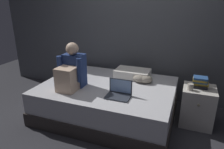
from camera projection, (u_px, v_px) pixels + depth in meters
The scene contains 10 objects.
ground_plane at pixel (113, 126), 2.98m from camera, with size 8.00×8.00×0.00m, color #2D2D33.
wall_back at pixel (138, 23), 3.57m from camera, with size 5.60×0.10×2.70m, color #4C4F54.
bed at pixel (108, 100), 3.22m from camera, with size 2.00×1.50×0.51m.
nightstand at pixel (197, 106), 2.97m from camera, with size 0.44×0.46×0.56m.
person_sitting at pixel (71, 71), 2.96m from camera, with size 0.39×0.44×0.66m.
laptop at pixel (119, 92), 2.74m from camera, with size 0.32×0.23×0.22m.
pillow at pixel (133, 73), 3.42m from camera, with size 0.56×0.36×0.13m, color silver.
book_stack at pixel (200, 82), 2.87m from camera, with size 0.21×0.17×0.16m.
mug at pixel (190, 87), 2.80m from camera, with size 0.08×0.08×0.09m, color #BCB2A3.
clothes_pile at pixel (143, 79), 3.21m from camera, with size 0.30×0.23×0.12m.
Camera 1 is at (0.90, -2.38, 1.72)m, focal length 33.06 mm.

